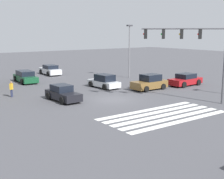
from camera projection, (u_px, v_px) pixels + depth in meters
name	position (u px, v px, depth m)	size (l,w,h in m)	color
ground_plane	(112.00, 100.00, 29.49)	(143.13, 143.13, 0.00)	#47474C
crosswalk_markings	(164.00, 115.00, 24.03)	(9.94, 4.40, 0.01)	silver
traffic_signal_mast	(193.00, 45.00, 27.36)	(5.28, 5.28, 6.85)	#47474C
car_0	(185.00, 80.00, 37.08)	(4.52, 2.25, 1.44)	maroon
car_2	(150.00, 83.00, 34.53)	(4.17, 2.13, 1.69)	brown
car_3	(50.00, 70.00, 46.27)	(2.18, 4.66, 1.47)	silver
car_4	(25.00, 77.00, 39.37)	(2.24, 4.88, 1.48)	#144728
car_5	(63.00, 93.00, 28.97)	(2.06, 4.28, 1.48)	black
car_6	(104.00, 82.00, 35.58)	(2.16, 4.32, 1.56)	silver
pedestrian	(11.00, 88.00, 30.56)	(0.41, 0.41, 1.55)	#232842
street_light_pole_b	(129.00, 46.00, 42.70)	(0.80, 0.36, 7.23)	slate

